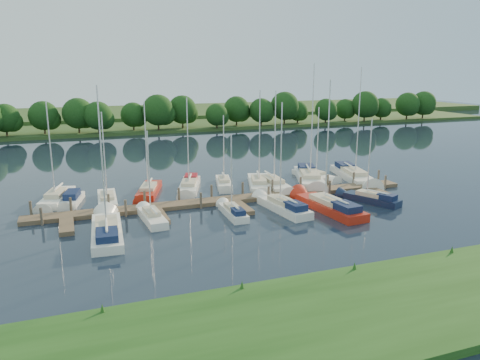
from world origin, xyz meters
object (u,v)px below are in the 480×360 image
object	(u,v)px
dock	(234,201)
sailboat_n_0	(56,200)
sailboat_s_2	(233,212)
sailboat_n_5	(224,184)
motorboat	(72,200)

from	to	relation	value
dock	sailboat_n_0	bearing A→B (deg)	158.89
sailboat_s_2	sailboat_n_5	bearing A→B (deg)	77.40
sailboat_n_0	sailboat_n_5	size ratio (longest dim) A/B	1.24
sailboat_n_5	sailboat_s_2	distance (m)	11.12
dock	sailboat_n_5	world-z (taller)	sailboat_n_5
dock	sailboat_s_2	xyz separation A→B (m)	(-1.42, -3.77, 0.12)
sailboat_s_2	dock	bearing A→B (deg)	70.76
sailboat_n_5	dock	bearing A→B (deg)	93.82
sailboat_n_0	motorboat	bearing A→B (deg)	164.04
motorboat	sailboat_s_2	xyz separation A→B (m)	(13.99, -9.39, -0.01)
sailboat_n_0	sailboat_n_5	xyz separation A→B (m)	(18.20, 0.49, -0.01)
motorboat	sailboat_s_2	world-z (taller)	sailboat_s_2
dock	sailboat_n_5	distance (m)	7.14
sailboat_n_5	sailboat_n_0	bearing A→B (deg)	15.70
dock	motorboat	bearing A→B (deg)	159.96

